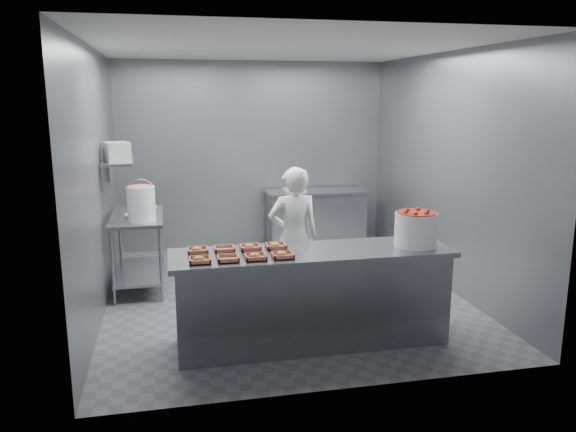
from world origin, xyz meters
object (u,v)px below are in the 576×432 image
object	(u,v)px
tray_0	(200,260)
tray_5	(224,249)
service_counter	(312,297)
tray_4	(198,250)
glaze_bucket	(141,203)
worker	(294,237)
prep_table	(138,240)
tray_1	(228,258)
appliance	(117,152)
tray_2	(255,256)
tray_7	(276,246)
tray_6	(250,247)
back_counter	(316,219)
strawberry_tub	(416,228)
tray_3	(282,255)

from	to	relation	value
tray_0	tray_5	size ratio (longest dim) A/B	1.00
service_counter	tray_4	world-z (taller)	tray_4
glaze_bucket	worker	bearing A→B (deg)	-20.06
prep_table	tray_0	bearing A→B (deg)	-73.67
tray_1	appliance	world-z (taller)	appliance
tray_2	service_counter	bearing A→B (deg)	15.86
appliance	tray_7	bearing A→B (deg)	-65.98
tray_2	tray_6	bearing A→B (deg)	90.00
service_counter	worker	bearing A→B (deg)	86.96
tray_1	tray_6	distance (m)	0.39
back_counter	tray_6	xyz separation A→B (m)	(-1.45, -3.09, 0.47)
tray_5	tray_7	distance (m)	0.48
service_counter	tray_0	xyz separation A→B (m)	(-1.03, -0.16, 0.47)
tray_1	tray_6	bearing A→B (deg)	52.97
tray_5	strawberry_tub	xyz separation A→B (m)	(1.78, -0.19, 0.15)
prep_table	tray_1	size ratio (longest dim) A/B	6.40
service_counter	tray_1	bearing A→B (deg)	-168.75
tray_4	worker	xyz separation A→B (m)	(1.09, 0.87, -0.15)
tray_6	tray_7	xyz separation A→B (m)	(0.24, 0.00, 0.00)
back_counter	appliance	distance (m)	3.32
tray_1	strawberry_tub	distance (m)	1.79
tray_3	tray_7	size ratio (longest dim) A/B	1.00
tray_5	glaze_bucket	distance (m)	1.67
tray_0	tray_2	distance (m)	0.48
tray_6	tray_3	bearing A→B (deg)	-52.62
glaze_bucket	back_counter	bearing A→B (deg)	33.38
service_counter	tray_3	xyz separation A→B (m)	(-0.31, -0.16, 0.47)
tray_0	tray_5	xyz separation A→B (m)	(0.24, 0.31, -0.00)
worker	appliance	distance (m)	2.21
service_counter	back_counter	xyz separation A→B (m)	(0.90, 3.25, -0.00)
tray_2	appliance	world-z (taller)	appliance
back_counter	tray_6	world-z (taller)	tray_6
glaze_bucket	appliance	world-z (taller)	appliance
tray_1	tray_5	world-z (taller)	same
service_counter	worker	size ratio (longest dim) A/B	1.68
prep_table	worker	size ratio (longest dim) A/B	0.77
tray_2	tray_4	size ratio (longest dim) A/B	1.00
tray_0	tray_1	world-z (taller)	tray_0
back_counter	tray_4	world-z (taller)	tray_4
tray_4	glaze_bucket	distance (m)	1.57
tray_6	worker	bearing A→B (deg)	54.96
service_counter	tray_5	xyz separation A→B (m)	(-0.79, 0.16, 0.47)
tray_3	strawberry_tub	bearing A→B (deg)	5.21
tray_2	strawberry_tub	size ratio (longest dim) A/B	0.47
tray_6	tray_7	world-z (taller)	same
tray_5	worker	world-z (taller)	worker
tray_3	tray_5	xyz separation A→B (m)	(-0.48, 0.31, -0.00)
tray_4	appliance	world-z (taller)	appliance
service_counter	tray_7	xyz separation A→B (m)	(-0.31, 0.16, 0.47)
prep_table	tray_1	distance (m)	2.30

